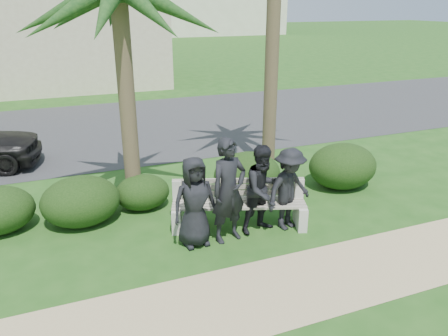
{
  "coord_description": "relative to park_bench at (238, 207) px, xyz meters",
  "views": [
    {
      "loc": [
        -2.49,
        -6.45,
        3.93
      ],
      "look_at": [
        0.46,
        1.0,
        0.88
      ],
      "focal_mm": 35.0,
      "sensor_mm": 36.0,
      "label": 1
    }
  ],
  "objects": [
    {
      "name": "hedge_b",
      "position": [
        -2.69,
        1.22,
        0.09
      ],
      "size": [
        1.45,
        1.2,
        0.95
      ],
      "primitive_type": "ellipsoid",
      "color": "black",
      "rests_on": "ground"
    },
    {
      "name": "stucco_bldg_right",
      "position": [
        -1.43,
        17.79,
        3.28
      ],
      "size": [
        8.4,
        8.4,
        7.3
      ],
      "color": "#C1B691",
      "rests_on": "ground"
    },
    {
      "name": "man_c",
      "position": [
        0.35,
        -0.3,
        0.43
      ],
      "size": [
        0.9,
        0.76,
        1.63
      ],
      "primitive_type": "imported",
      "rotation": [
        0.0,
        0.0,
        0.19
      ],
      "color": "black",
      "rests_on": "ground"
    },
    {
      "name": "man_b",
      "position": [
        -0.34,
        -0.37,
        0.54
      ],
      "size": [
        0.76,
        0.58,
        1.86
      ],
      "primitive_type": "imported",
      "rotation": [
        0.0,
        0.0,
        0.22
      ],
      "color": "black",
      "rests_on": "ground"
    },
    {
      "name": "hedge_e",
      "position": [
        0.77,
        1.29,
        0.1
      ],
      "size": [
        1.48,
        1.23,
        0.97
      ],
      "primitive_type": "ellipsoid",
      "color": "black",
      "rests_on": "ground"
    },
    {
      "name": "asphalt_street",
      "position": [
        -0.43,
        7.79,
        -0.39
      ],
      "size": [
        160.0,
        8.0,
        0.01
      ],
      "primitive_type": "cube",
      "color": "#2D2D30",
      "rests_on": "ground"
    },
    {
      "name": "hedge_c",
      "position": [
        -1.48,
        1.46,
        -0.03
      ],
      "size": [
        1.09,
        0.9,
        0.71
      ],
      "primitive_type": "ellipsoid",
      "color": "black",
      "rests_on": "ground"
    },
    {
      "name": "hedge_f",
      "position": [
        2.95,
        0.91,
        0.12
      ],
      "size": [
        1.57,
        1.3,
        1.02
      ],
      "primitive_type": "ellipsoid",
      "color": "black",
      "rests_on": "ground"
    },
    {
      "name": "man_a",
      "position": [
        -0.93,
        -0.31,
        0.41
      ],
      "size": [
        0.81,
        0.55,
        1.59
      ],
      "primitive_type": "imported",
      "rotation": [
        0.0,
        0.0,
        0.06
      ],
      "color": "black",
      "rests_on": "ground"
    },
    {
      "name": "park_bench",
      "position": [
        0.0,
        0.0,
        0.0
      ],
      "size": [
        2.63,
        1.34,
        0.86
      ],
      "rotation": [
        0.0,
        0.0,
        -0.34
      ],
      "color": "gray",
      "rests_on": "ground"
    },
    {
      "name": "footpath",
      "position": [
        -0.43,
        -2.01,
        -0.39
      ],
      "size": [
        30.0,
        1.6,
        0.01
      ],
      "primitive_type": "cube",
      "color": "tan",
      "rests_on": "ground"
    },
    {
      "name": "man_d",
      "position": [
        0.83,
        -0.38,
        0.39
      ],
      "size": [
        1.13,
        0.85,
        1.55
      ],
      "primitive_type": "imported",
      "rotation": [
        0.0,
        0.0,
        0.31
      ],
      "color": "black",
      "rests_on": "ground"
    },
    {
      "name": "ground",
      "position": [
        -0.43,
        -0.21,
        -0.39
      ],
      "size": [
        160.0,
        160.0,
        0.0
      ],
      "primitive_type": "plane",
      "color": "#1E4D16",
      "rests_on": "ground"
    }
  ]
}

